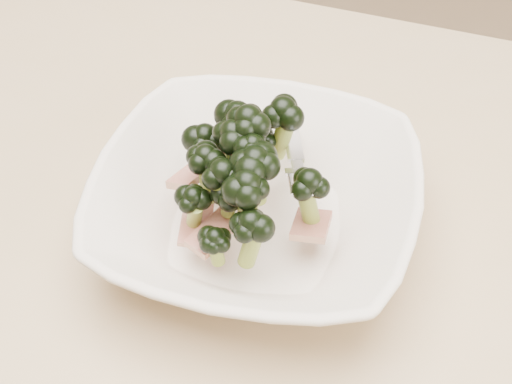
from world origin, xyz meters
TOP-DOWN VIEW (x-y plane):
  - dining_table at (0.00, 0.00)m, footprint 1.20×0.80m
  - broccoli_dish at (0.09, 0.01)m, footprint 0.31×0.31m

SIDE VIEW (x-z plane):
  - dining_table at x=0.00m, z-range 0.28..1.03m
  - broccoli_dish at x=0.09m, z-range 0.72..0.86m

